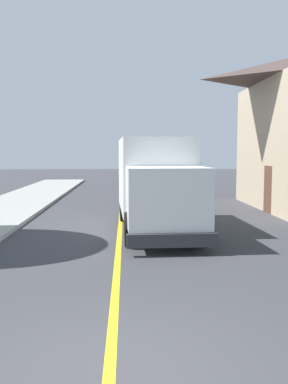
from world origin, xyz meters
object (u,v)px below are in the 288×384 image
(box_truck, at_px, (156,179))
(parked_car_mid, at_px, (155,181))
(parked_car_near, at_px, (160,189))
(parked_car_far, at_px, (149,175))

(box_truck, height_order, parked_car_mid, box_truck)
(box_truck, distance_m, parked_car_mid, 13.24)
(parked_car_near, xyz_separation_m, parked_car_mid, (0.17, 6.08, 0.00))
(parked_car_mid, relative_size, parked_car_far, 1.00)
(parked_car_far, bearing_deg, box_truck, -92.59)
(box_truck, bearing_deg, parked_car_far, 87.41)
(parked_car_near, bearing_deg, parked_car_far, 89.07)
(box_truck, bearing_deg, parked_car_near, 84.36)
(box_truck, xyz_separation_m, parked_car_near, (0.70, 7.10, -0.97))
(parked_car_near, xyz_separation_m, parked_car_far, (0.21, 13.08, 0.00))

